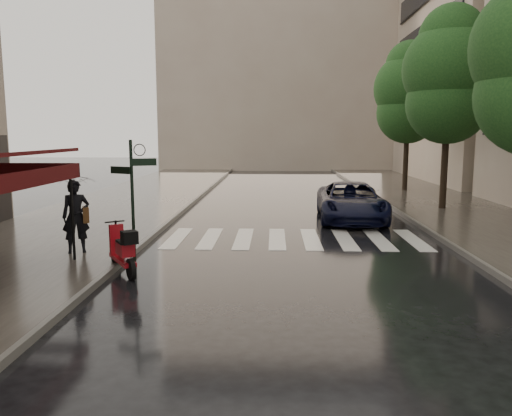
{
  "coord_description": "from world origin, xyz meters",
  "views": [
    {
      "loc": [
        2.35,
        -9.26,
        3.24
      ],
      "look_at": [
        1.89,
        3.11,
        1.4
      ],
      "focal_mm": 35.0,
      "sensor_mm": 36.0,
      "label": 1
    }
  ],
  "objects": [
    {
      "name": "backdrop_building",
      "position": [
        3.0,
        38.0,
        10.0
      ],
      "size": [
        22.0,
        6.0,
        20.0
      ],
      "primitive_type": "cube",
      "color": "tan",
      "rests_on": "ground"
    },
    {
      "name": "signpost",
      "position": [
        -1.19,
        3.0,
        1.83
      ],
      "size": [
        1.17,
        0.29,
        3.1
      ],
      "color": "black",
      "rests_on": "ground"
    },
    {
      "name": "scooter",
      "position": [
        -1.15,
        1.93,
        0.54
      ],
      "size": [
        1.07,
        1.54,
        1.16
      ],
      "rotation": [
        0.0,
        0.0,
        0.57
      ],
      "color": "black",
      "rests_on": "ground"
    },
    {
      "name": "sidewalk_far",
      "position": [
        10.25,
        12.0,
        0.06
      ],
      "size": [
        5.5,
        60.0,
        0.12
      ],
      "primitive_type": "cube",
      "color": "#38332D",
      "rests_on": "ground"
    },
    {
      "name": "pedestrian_with_umbrella",
      "position": [
        -2.88,
        3.54,
        1.84
      ],
      "size": [
        1.5,
        1.52,
        2.6
      ],
      "rotation": [
        0.0,
        0.0,
        0.4
      ],
      "color": "black",
      "rests_on": "sidewalk_near"
    },
    {
      "name": "ground",
      "position": [
        0.0,
        0.0,
        0.0
      ],
      "size": [
        120.0,
        120.0,
        0.0
      ],
      "primitive_type": "plane",
      "color": "black",
      "rests_on": "ground"
    },
    {
      "name": "curb_near",
      "position": [
        -1.45,
        12.0,
        0.07
      ],
      "size": [
        0.12,
        60.0,
        0.16
      ],
      "primitive_type": "cube",
      "color": "#595651",
      "rests_on": "ground"
    },
    {
      "name": "curb_far",
      "position": [
        7.45,
        12.0,
        0.07
      ],
      "size": [
        0.12,
        60.0,
        0.16
      ],
      "primitive_type": "cube",
      "color": "#595651",
      "rests_on": "ground"
    },
    {
      "name": "sidewalk_near",
      "position": [
        -4.5,
        12.0,
        0.06
      ],
      "size": [
        6.0,
        60.0,
        0.12
      ],
      "primitive_type": "cube",
      "color": "#38332D",
      "rests_on": "ground"
    },
    {
      "name": "haussmann_far",
      "position": [
        16.5,
        26.0,
        9.25
      ],
      "size": [
        8.0,
        16.0,
        18.5
      ],
      "primitive_type": "cube",
      "color": "tan",
      "rests_on": "ground"
    },
    {
      "name": "tree_mid",
      "position": [
        9.5,
        12.0,
        5.59
      ],
      "size": [
        3.8,
        3.8,
        8.34
      ],
      "color": "black",
      "rests_on": "sidewalk_far"
    },
    {
      "name": "parked_car",
      "position": [
        5.26,
        9.53,
        0.72
      ],
      "size": [
        2.6,
        5.26,
        1.43
      ],
      "primitive_type": "imported",
      "rotation": [
        0.0,
        0.0,
        -0.04
      ],
      "color": "black",
      "rests_on": "ground"
    },
    {
      "name": "tree_far",
      "position": [
        9.7,
        19.0,
        5.46
      ],
      "size": [
        3.8,
        3.8,
        8.16
      ],
      "color": "black",
      "rests_on": "sidewalk_far"
    },
    {
      "name": "crosswalk",
      "position": [
        2.98,
        6.0,
        0.01
      ],
      "size": [
        7.85,
        3.2,
        0.01
      ],
      "color": "silver",
      "rests_on": "ground"
    }
  ]
}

